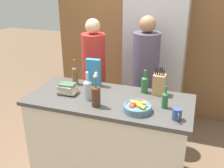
{
  "coord_description": "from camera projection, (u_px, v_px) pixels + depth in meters",
  "views": [
    {
      "loc": [
        0.81,
        -2.28,
        2.11
      ],
      "look_at": [
        0.0,
        0.09,
        1.05
      ],
      "focal_mm": 42.0,
      "sensor_mm": 36.0,
      "label": 1
    }
  ],
  "objects": [
    {
      "name": "bottle_water",
      "position": [
        88.0,
        89.0,
        2.61
      ],
      "size": [
        0.08,
        0.08,
        0.29
      ],
      "color": "#B2BCC1",
      "rests_on": "kitchen_island"
    },
    {
      "name": "cereal_box",
      "position": [
        93.0,
        72.0,
        2.95
      ],
      "size": [
        0.16,
        0.07,
        0.31
      ],
      "color": "teal",
      "rests_on": "kitchen_island"
    },
    {
      "name": "book_stack",
      "position": [
        68.0,
        89.0,
        2.76
      ],
      "size": [
        0.21,
        0.16,
        0.12
      ],
      "color": "#2D334C",
      "rests_on": "kitchen_island"
    },
    {
      "name": "bottle_oil",
      "position": [
        165.0,
        99.0,
        2.46
      ],
      "size": [
        0.06,
        0.06,
        0.22
      ],
      "color": "#286633",
      "rests_on": "kitchen_island"
    },
    {
      "name": "fruit_bowl",
      "position": [
        138.0,
        107.0,
        2.41
      ],
      "size": [
        0.26,
        0.26,
        0.11
      ],
      "color": "slate",
      "rests_on": "kitchen_island"
    },
    {
      "name": "bottle_vinegar",
      "position": [
        75.0,
        74.0,
        2.99
      ],
      "size": [
        0.07,
        0.07,
        0.29
      ],
      "color": "brown",
      "rests_on": "kitchen_island"
    },
    {
      "name": "person_at_sink",
      "position": [
        94.0,
        73.0,
        3.43
      ],
      "size": [
        0.3,
        0.3,
        1.61
      ],
      "rotation": [
        0.0,
        0.0,
        -0.25
      ],
      "color": "#383842",
      "rests_on": "ground_plane"
    },
    {
      "name": "refrigerator",
      "position": [
        155.0,
        59.0,
        3.75
      ],
      "size": [
        0.82,
        0.62,
        1.97
      ],
      "color": "#B7B7BC",
      "rests_on": "ground_plane"
    },
    {
      "name": "kitchen_island",
      "position": [
        109.0,
        136.0,
        2.86
      ],
      "size": [
        1.69,
        0.76,
        0.93
      ],
      "color": "silver",
      "rests_on": "ground_plane"
    },
    {
      "name": "bottle_wine",
      "position": [
        145.0,
        84.0,
        2.78
      ],
      "size": [
        0.08,
        0.08,
        0.25
      ],
      "color": "#286633",
      "rests_on": "kitchen_island"
    },
    {
      "name": "coffee_mug",
      "position": [
        177.0,
        114.0,
        2.27
      ],
      "size": [
        0.08,
        0.12,
        0.1
      ],
      "color": "#334770",
      "rests_on": "kitchen_island"
    },
    {
      "name": "person_in_blue",
      "position": [
        145.0,
        76.0,
        3.24
      ],
      "size": [
        0.32,
        0.32,
        1.68
      ],
      "rotation": [
        0.0,
        0.0,
        -0.37
      ],
      "color": "#383842",
      "rests_on": "ground_plane"
    },
    {
      "name": "knife_block",
      "position": [
        159.0,
        84.0,
        2.73
      ],
      "size": [
        0.13,
        0.11,
        0.3
      ],
      "color": "tan",
      "rests_on": "kitchen_island"
    },
    {
      "name": "back_wall_wood",
      "position": [
        145.0,
        31.0,
        4.02
      ],
      "size": [
        2.89,
        0.12,
        2.6
      ],
      "color": "brown",
      "rests_on": "ground_plane"
    },
    {
      "name": "flower_vase",
      "position": [
        96.0,
        95.0,
        2.48
      ],
      "size": [
        0.09,
        0.09,
        0.35
      ],
      "color": "#4C2D1E",
      "rests_on": "kitchen_island"
    }
  ]
}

